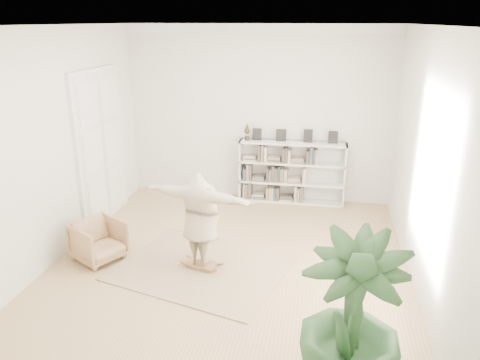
{
  "coord_description": "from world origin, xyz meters",
  "views": [
    {
      "loc": [
        1.36,
        -6.51,
        3.67
      ],
      "look_at": [
        0.09,
        0.4,
        1.26
      ],
      "focal_mm": 35.0,
      "sensor_mm": 36.0,
      "label": 1
    }
  ],
  "objects_px": {
    "person": "(200,217)",
    "houseplant": "(350,322)",
    "bookshelf": "(291,173)",
    "armchair": "(98,241)",
    "rocker_board": "(202,264)"
  },
  "relations": [
    {
      "from": "rocker_board",
      "to": "person",
      "type": "height_order",
      "value": "person"
    },
    {
      "from": "bookshelf",
      "to": "armchair",
      "type": "xyz_separation_m",
      "value": [
        -2.83,
        -3.1,
        -0.31
      ]
    },
    {
      "from": "person",
      "to": "houseplant",
      "type": "height_order",
      "value": "houseplant"
    },
    {
      "from": "person",
      "to": "armchair",
      "type": "bearing_deg",
      "value": 15.62
    },
    {
      "from": "person",
      "to": "houseplant",
      "type": "relative_size",
      "value": 1.01
    },
    {
      "from": "rocker_board",
      "to": "houseplant",
      "type": "relative_size",
      "value": 0.28
    },
    {
      "from": "person",
      "to": "bookshelf",
      "type": "bearing_deg",
      "value": -94.96
    },
    {
      "from": "armchair",
      "to": "rocker_board",
      "type": "height_order",
      "value": "armchair"
    },
    {
      "from": "armchair",
      "to": "houseplant",
      "type": "xyz_separation_m",
      "value": [
        3.8,
        -2.27,
        0.58
      ]
    },
    {
      "from": "rocker_board",
      "to": "person",
      "type": "bearing_deg",
      "value": 60.17
    },
    {
      "from": "rocker_board",
      "to": "houseplant",
      "type": "bearing_deg",
      "value": -32.07
    },
    {
      "from": "bookshelf",
      "to": "rocker_board",
      "type": "bearing_deg",
      "value": -110.12
    },
    {
      "from": "rocker_board",
      "to": "bookshelf",
      "type": "bearing_deg",
      "value": 85.04
    },
    {
      "from": "bookshelf",
      "to": "houseplant",
      "type": "bearing_deg",
      "value": -79.7
    },
    {
      "from": "armchair",
      "to": "houseplant",
      "type": "height_order",
      "value": "houseplant"
    }
  ]
}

